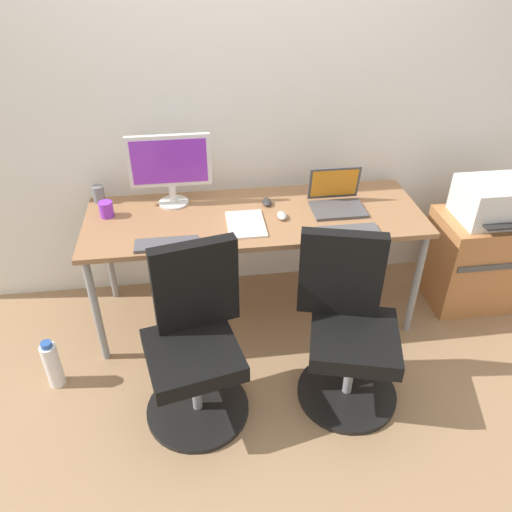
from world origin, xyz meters
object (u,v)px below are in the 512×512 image
at_px(coffee_mug, 106,209).
at_px(side_cabinet, 474,260).
at_px(office_chair_left, 195,344).
at_px(printer, 492,201).
at_px(office_chair_right, 348,330).
at_px(water_bottle_on_floor, 53,364).
at_px(desktop_monitor, 170,165).
at_px(open_laptop, 336,199).

bearing_deg(coffee_mug, side_cabinet, -3.43).
distance_m(office_chair_left, printer, 1.98).
relative_size(office_chair_right, printer, 2.35).
distance_m(office_chair_left, coffee_mug, 0.99).
distance_m(side_cabinet, printer, 0.43).
bearing_deg(water_bottle_on_floor, coffee_mug, 59.55).
xyz_separation_m(office_chair_right, desktop_monitor, (-0.86, 0.91, 0.56)).
height_order(office_chair_left, open_laptop, open_laptop).
bearing_deg(desktop_monitor, coffee_mug, -164.25).
distance_m(office_chair_left, office_chair_right, 0.78).
bearing_deg(printer, coffee_mug, 176.55).
relative_size(water_bottle_on_floor, open_laptop, 1.00).
bearing_deg(office_chair_right, printer, 31.93).
bearing_deg(water_bottle_on_floor, desktop_monitor, 43.29).
height_order(office_chair_right, coffee_mug, office_chair_right).
height_order(office_chair_right, open_laptop, open_laptop).
bearing_deg(side_cabinet, coffee_mug, 176.57).
bearing_deg(office_chair_right, coffee_mug, 147.28).
bearing_deg(office_chair_left, printer, 19.68).
bearing_deg(printer, office_chair_right, -148.07).
xyz_separation_m(side_cabinet, coffee_mug, (-2.30, 0.14, 0.47)).
bearing_deg(side_cabinet, printer, -90.00).
relative_size(office_chair_right, coffee_mug, 10.22).
relative_size(side_cabinet, printer, 1.57).
bearing_deg(desktop_monitor, side_cabinet, -7.28).
relative_size(side_cabinet, water_bottle_on_floor, 2.03).
relative_size(office_chair_left, coffee_mug, 10.22).
xyz_separation_m(office_chair_right, printer, (1.06, 0.66, 0.32)).
height_order(printer, water_bottle_on_floor, printer).
bearing_deg(water_bottle_on_floor, office_chair_right, -8.47).
bearing_deg(office_chair_left, open_laptop, 39.56).
xyz_separation_m(office_chair_left, office_chair_right, (0.78, -0.00, 0.00)).
xyz_separation_m(printer, desktop_monitor, (-1.92, 0.25, 0.24)).
bearing_deg(coffee_mug, printer, -3.45).
distance_m(desktop_monitor, coffee_mug, 0.45).
xyz_separation_m(printer, coffee_mug, (-2.30, 0.14, 0.04)).
bearing_deg(side_cabinet, open_laptop, 175.59).
distance_m(office_chair_left, desktop_monitor, 1.07).
xyz_separation_m(water_bottle_on_floor, coffee_mug, (0.33, 0.56, 0.64)).
xyz_separation_m(office_chair_left, water_bottle_on_floor, (-0.79, 0.23, -0.28)).
relative_size(side_cabinet, coffee_mug, 6.82).
height_order(desktop_monitor, coffee_mug, desktop_monitor).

